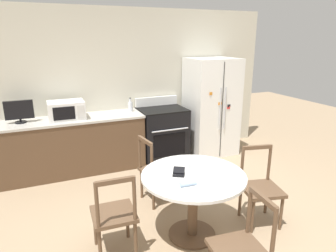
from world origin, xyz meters
The scene contains 16 objects.
ground_plane centered at (0.00, 0.00, 0.00)m, with size 14.00×14.00×0.00m, color #9E8466.
back_wall centered at (0.00, 2.65, 1.30)m, with size 5.20×0.10×2.60m.
kitchen_counter centered at (-1.09, 2.29, 0.45)m, with size 2.24×0.64×0.90m.
refrigerator centered at (1.39, 2.21, 0.88)m, with size 0.86×0.77×1.76m.
oven_range centered at (0.43, 2.26, 0.47)m, with size 0.80×0.68×1.08m.
microwave centered at (-1.15, 2.27, 1.04)m, with size 0.53×0.40×0.28m.
countertop_tv centered at (-1.81, 2.31, 1.08)m, with size 0.39×0.16×0.34m.
counter_bottle centered at (-0.11, 2.37, 0.99)m, with size 0.08×0.08×0.24m.
dining_table centered at (-0.10, 0.06, 0.58)m, with size 1.10×1.10×0.74m.
dining_chair_near centered at (-0.10, -0.79, 0.43)m, with size 0.46×0.46×0.90m.
dining_chair_right centered at (0.74, 0.00, 0.43)m, with size 0.50×0.50×0.90m.
dining_chair_far centered at (-0.20, 0.90, 0.43)m, with size 0.47×0.47×0.90m.
dining_chair_left centered at (-0.95, 0.11, 0.43)m, with size 0.44×0.44×0.90m.
candle_glass centered at (-0.08, 0.14, 0.78)m, with size 0.08×0.08×0.09m.
folded_napkin centered at (-0.27, -0.14, 0.76)m, with size 0.17×0.06×0.05m.
wallet centered at (-0.25, 0.11, 0.77)m, with size 0.17×0.17×0.07m.
Camera 1 is at (-1.47, -2.46, 2.11)m, focal length 32.00 mm.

